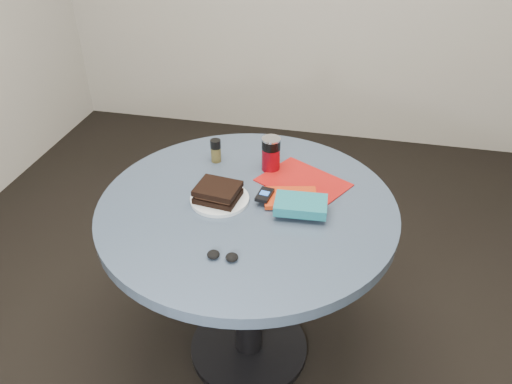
% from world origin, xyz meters
% --- Properties ---
extents(ground, '(4.00, 4.00, 0.00)m').
position_xyz_m(ground, '(0.00, 0.00, 0.00)').
color(ground, black).
rests_on(ground, ground).
extents(table, '(1.00, 1.00, 0.75)m').
position_xyz_m(table, '(0.00, 0.00, 0.59)').
color(table, black).
rests_on(table, ground).
extents(plate, '(0.26, 0.26, 0.01)m').
position_xyz_m(plate, '(-0.09, -0.01, 0.76)').
color(plate, silver).
rests_on(plate, table).
extents(sandwich, '(0.15, 0.13, 0.05)m').
position_xyz_m(sandwich, '(-0.10, -0.01, 0.79)').
color(sandwich, black).
rests_on(sandwich, plate).
extents(soda_can, '(0.09, 0.09, 0.13)m').
position_xyz_m(soda_can, '(0.03, 0.23, 0.81)').
color(soda_can, maroon).
rests_on(soda_can, table).
extents(pepper_grinder, '(0.05, 0.05, 0.09)m').
position_xyz_m(pepper_grinder, '(-0.18, 0.24, 0.80)').
color(pepper_grinder, '#4D4521').
rests_on(pepper_grinder, table).
extents(magazine, '(0.35, 0.33, 0.01)m').
position_xyz_m(magazine, '(0.17, 0.16, 0.75)').
color(magazine, '#980F0D').
rests_on(magazine, table).
extents(red_book, '(0.20, 0.15, 0.01)m').
position_xyz_m(red_book, '(0.14, 0.05, 0.76)').
color(red_book, '#B02D0D').
rests_on(red_book, magazine).
extents(novel, '(0.17, 0.12, 0.03)m').
position_xyz_m(novel, '(0.18, -0.02, 0.79)').
color(novel, '#17606D').
rests_on(novel, red_book).
extents(mp3_player, '(0.05, 0.08, 0.01)m').
position_xyz_m(mp3_player, '(0.05, 0.02, 0.78)').
color(mp3_player, black).
rests_on(mp3_player, red_book).
extents(headphones, '(0.09, 0.04, 0.02)m').
position_xyz_m(headphones, '(-0.01, -0.28, 0.76)').
color(headphones, black).
rests_on(headphones, table).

